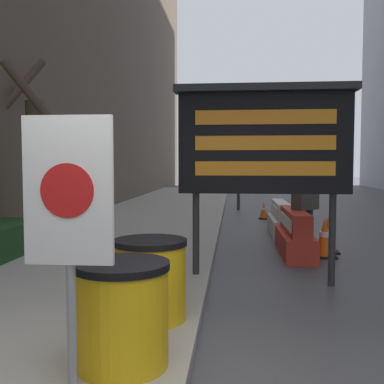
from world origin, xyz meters
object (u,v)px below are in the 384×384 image
jersey_barrier_white (281,220)px  traffic_cone_mid (328,235)px  traffic_cone_far (264,211)px  pedestrian_worker (305,200)px  traffic_light_near_curb (239,123)px  traffic_cone_near (325,238)px  warning_sign (69,211)px  barrel_drum_foreground (122,314)px  jersey_barrier_red_striped (295,235)px  barrel_drum_middle (150,279)px  message_board (264,141)px

jersey_barrier_white → traffic_cone_mid: 2.47m
traffic_cone_far → pedestrian_worker: (0.42, -5.49, 0.79)m
traffic_cone_mid → traffic_light_near_curb: size_ratio=0.16×
traffic_cone_near → pedestrian_worker: (-0.32, 0.30, 0.69)m
warning_sign → traffic_cone_mid: size_ratio=2.66×
warning_sign → traffic_cone_mid: bearing=64.8°
traffic_cone_mid → jersey_barrier_white: bearing=106.0°
traffic_cone_far → traffic_cone_mid: bearing=-80.5°
barrel_drum_foreground → traffic_cone_near: bearing=63.0°
jersey_barrier_red_striped → pedestrian_worker: bearing=25.5°
barrel_drum_middle → traffic_cone_mid: 5.21m
jersey_barrier_white → traffic_cone_near: (0.52, -2.82, 0.01)m
barrel_drum_foreground → jersey_barrier_red_striped: (2.06, 5.28, -0.17)m
warning_sign → traffic_cone_mid: warning_sign is taller
barrel_drum_foreground → pedestrian_worker: pedestrian_worker is taller
message_board → traffic_light_near_curb: size_ratio=0.63×
barrel_drum_foreground → barrel_drum_middle: bearing=88.6°
jersey_barrier_white → barrel_drum_foreground: bearing=-104.6°
warning_sign → jersey_barrier_white: warning_sign is taller
message_board → traffic_light_near_curb: 10.58m
barrel_drum_middle → traffic_cone_near: size_ratio=1.11×
traffic_cone_near → message_board: bearing=-122.1°
warning_sign → message_board: (1.48, 3.71, 0.63)m
traffic_light_near_curb → pedestrian_worker: traffic_light_near_curb is taller
traffic_cone_near → warning_sign: bearing=-115.7°
jersey_barrier_red_striped → traffic_light_near_curb: bearing=96.8°
barrel_drum_foreground → traffic_cone_near: barrel_drum_foreground is taller
pedestrian_worker → jersey_barrier_white: bearing=59.6°
message_board → jersey_barrier_red_striped: (0.75, 2.24, -1.69)m
traffic_cone_mid → traffic_cone_far: size_ratio=1.30×
jersey_barrier_white → traffic_cone_near: jersey_barrier_white is taller
traffic_cone_far → pedestrian_worker: 5.56m
message_board → traffic_cone_far: bearing=86.1°
traffic_cone_mid → traffic_light_near_curb: bearing=101.7°
traffic_cone_mid → barrel_drum_middle: bearing=-121.4°
jersey_barrier_white → traffic_cone_mid: (0.68, -2.37, -0.00)m
jersey_barrier_red_striped → traffic_cone_far: (-0.22, 5.59, -0.11)m
traffic_cone_far → jersey_barrier_white: bearing=-85.8°
traffic_cone_far → pedestrian_worker: bearing=-85.6°
barrel_drum_middle → warning_sign: warning_sign is taller
jersey_barrier_white → traffic_cone_far: size_ratio=3.71×
warning_sign → traffic_light_near_curb: traffic_light_near_curb is taller
jersey_barrier_red_striped → warning_sign: bearing=-110.6°
jersey_barrier_red_striped → traffic_light_near_curb: traffic_light_near_curb is taller
barrel_drum_foreground → traffic_cone_mid: bearing=63.6°
barrel_drum_foreground → barrel_drum_middle: 1.08m
traffic_cone_near → traffic_cone_mid: bearing=71.0°
warning_sign → pedestrian_worker: size_ratio=1.07×
traffic_light_near_curb → pedestrian_worker: (1.19, -8.17, -2.22)m
barrel_drum_foreground → traffic_cone_mid: size_ratio=1.16×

